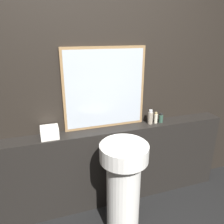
{
  "coord_description": "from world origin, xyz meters",
  "views": [
    {
      "loc": [
        -0.53,
        -0.48,
        1.83
      ],
      "look_at": [
        0.08,
        1.37,
        1.11
      ],
      "focal_mm": 35.0,
      "sensor_mm": 36.0,
      "label": 1
    }
  ],
  "objects": [
    {
      "name": "conditioner_bottle",
      "position": [
        0.62,
        1.47,
        0.95
      ],
      "size": [
        0.04,
        0.04,
        0.12
      ],
      "color": "beige",
      "rests_on": "vanity_counter"
    },
    {
      "name": "lotion_bottle",
      "position": [
        0.69,
        1.47,
        0.94
      ],
      "size": [
        0.05,
        0.05,
        0.1
      ],
      "color": "#2D4C3D",
      "rests_on": "vanity_counter"
    },
    {
      "name": "shampoo_bottle",
      "position": [
        0.56,
        1.47,
        0.96
      ],
      "size": [
        0.05,
        0.05,
        0.16
      ],
      "color": "gray",
      "rests_on": "vanity_counter"
    },
    {
      "name": "pedestal_sink",
      "position": [
        0.08,
        1.04,
        0.53
      ],
      "size": [
        0.43,
        0.43,
        0.94
      ],
      "color": "white",
      "rests_on": "ground_plane"
    },
    {
      "name": "vanity_counter",
      "position": [
        0.0,
        1.47,
        0.44
      ],
      "size": [
        2.83,
        0.21,
        0.89
      ],
      "color": "black",
      "rests_on": "ground_plane"
    },
    {
      "name": "towel_stack",
      "position": [
        -0.5,
        1.47,
        0.94
      ],
      "size": [
        0.17,
        0.16,
        0.1
      ],
      "color": "silver",
      "rests_on": "vanity_counter"
    },
    {
      "name": "wall_back",
      "position": [
        0.0,
        1.61,
        1.25
      ],
      "size": [
        8.0,
        0.06,
        2.5
      ],
      "color": "black",
      "rests_on": "ground_plane"
    },
    {
      "name": "mirror",
      "position": [
        0.07,
        1.56,
        1.3
      ],
      "size": [
        0.84,
        0.03,
        0.82
      ],
      "color": "#937047",
      "rests_on": "vanity_counter"
    }
  ]
}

